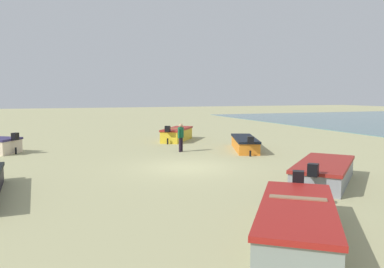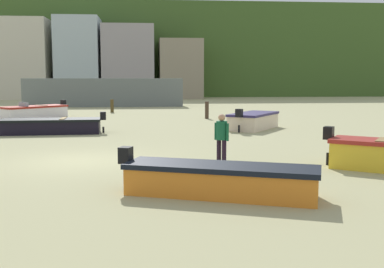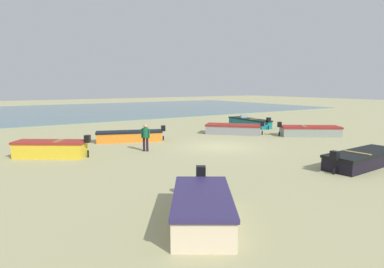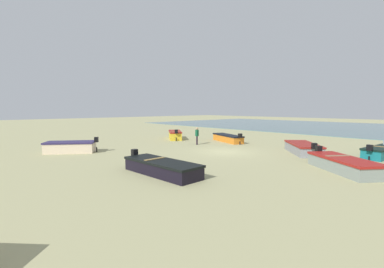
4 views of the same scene
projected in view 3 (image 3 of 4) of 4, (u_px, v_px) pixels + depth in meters
ground_plane at (219, 147)px, 21.33m from camera, size 160.00×160.00×0.00m
tidal_water at (71, 111)px, 50.89m from camera, size 80.00×36.00×0.06m
boat_black_0 at (363, 159)px, 16.10m from camera, size 5.10×1.77×1.05m
boat_orange_1 at (130, 136)px, 23.24m from camera, size 4.72×2.72×1.06m
boat_grey_2 at (233, 129)px, 26.92m from camera, size 4.20×4.38×1.09m
boat_teal_4 at (249, 122)px, 31.82m from camera, size 1.79×5.47×1.07m
boat_cream_5 at (202, 208)px, 9.43m from camera, size 3.39×3.92×1.18m
boat_grey_6 at (310, 131)px, 25.81m from camera, size 4.57×3.96×1.08m
boat_yellow_7 at (51, 149)px, 18.15m from camera, size 3.86×3.25×1.22m
beach_walker_foreground at (145, 135)px, 19.72m from camera, size 0.48×0.48×1.62m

